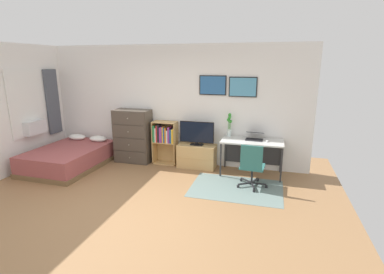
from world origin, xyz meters
name	(u,v)px	position (x,y,z in m)	size (l,w,h in m)	color
ground_plane	(126,207)	(0.00, 0.00, 0.00)	(7.20, 7.20, 0.00)	#936B44
wall_back_with_posters	(174,105)	(0.02, 2.43, 1.36)	(6.12, 0.09, 2.70)	white
area_rug	(236,188)	(1.65, 1.24, 0.00)	(1.70, 1.20, 0.01)	slate
bed	(70,157)	(-2.14, 1.42, 0.23)	(1.39, 1.93, 0.58)	brown
dresser	(133,136)	(-0.92, 2.15, 0.62)	(0.85, 0.46, 1.25)	#4C4238
bookshelf	(165,138)	(-0.15, 2.21, 0.61)	(0.55, 0.30, 1.00)	tan
tv_stand	(197,156)	(0.64, 2.17, 0.26)	(0.84, 0.41, 0.53)	tan
television	(197,133)	(0.64, 2.15, 0.79)	(0.77, 0.16, 0.53)	black
desk	(252,146)	(1.85, 2.13, 0.61)	(1.26, 0.63, 0.74)	silver
office_chair	(252,165)	(1.91, 1.34, 0.46)	(0.57, 0.58, 0.86)	#232326
laptop	(255,136)	(1.89, 2.18, 0.80)	(0.38, 0.41, 0.16)	#333338
computer_mouse	(267,141)	(2.15, 2.04, 0.76)	(0.06, 0.10, 0.03)	silver
bamboo_vase	(229,125)	(1.33, 2.27, 0.98)	(0.11, 0.09, 0.51)	silver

